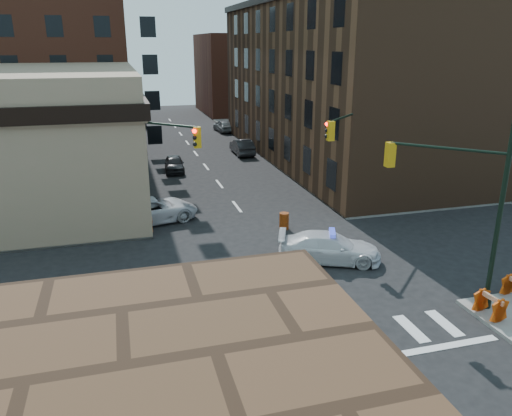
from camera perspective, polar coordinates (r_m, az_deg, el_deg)
ground at (r=25.20m, az=3.14°, el=-6.69°), size 140.00×140.00×0.00m
sidewalk_ne at (r=63.18m, az=13.65°, el=8.18°), size 34.00×54.50×0.15m
apartment_block at (r=62.60m, az=-27.10°, el=17.68°), size 25.00×25.00×24.00m
commercial_row_ne at (r=48.74m, az=9.57°, el=13.79°), size 14.00×34.00×14.00m
filler_nw at (r=84.08m, az=-22.20°, el=15.23°), size 20.00×18.00×16.00m
filler_ne at (r=82.56m, az=-0.49°, el=15.09°), size 16.00×16.00×12.00m
signal_pole_se at (r=21.82m, az=23.41°, el=0.74°), size 5.40×5.27×8.00m
signal_pole_nw at (r=27.71m, az=-11.91°, el=4.78°), size 3.58×3.67×8.00m
signal_pole_ne at (r=30.69m, az=10.50°, el=6.16°), size 3.67×3.58×8.00m
tree_ne_near at (r=50.39m, az=1.89°, el=10.15°), size 3.00×3.00×4.85m
tree_ne_far at (r=58.01m, az=-0.51°, el=11.23°), size 3.00×3.00×4.85m
police_car at (r=25.73m, az=8.40°, el=-4.49°), size 5.59×3.82×1.50m
pickup at (r=31.65m, az=-11.81°, el=-0.21°), size 6.19×3.99×1.59m
parked_car_wnear at (r=44.01m, az=-9.32°, el=5.00°), size 1.90×4.13×1.37m
parked_car_wfar at (r=52.47m, az=-13.24°, el=6.87°), size 1.57×4.05×1.32m
parked_car_wdeep at (r=68.14m, az=-13.65°, el=9.51°), size 2.89×5.76×1.61m
parked_car_enear at (r=50.36m, az=-1.59°, el=7.02°), size 1.68×4.75×1.56m
parked_car_efar at (r=63.82m, az=-3.71°, el=9.38°), size 2.20×4.66×1.54m
pedestrian_a at (r=31.70m, az=-17.37°, el=-0.27°), size 0.62×0.41×1.68m
pedestrian_b at (r=29.76m, az=-23.79°, el=-1.92°), size 1.13×0.99×1.98m
pedestrian_c at (r=29.68m, az=-24.50°, el=-2.41°), size 1.05×0.70×1.65m
barrel_road at (r=29.94m, az=3.22°, el=-1.50°), size 0.71×0.71×1.01m
barrel_bank at (r=32.19m, az=-11.30°, el=-0.50°), size 0.55×0.55×0.91m
barricade_se_b at (r=22.46m, az=25.18°, el=-10.07°), size 0.75×1.31×0.94m
barricade_nw_a at (r=29.62m, az=-12.82°, el=-1.98°), size 1.28×0.80×0.90m
barricade_nw_b at (r=30.65m, az=-22.84°, el=-2.36°), size 1.14×0.59×0.84m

